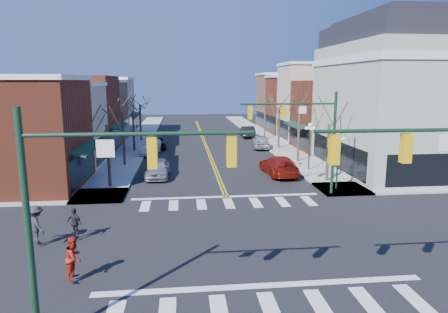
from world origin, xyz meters
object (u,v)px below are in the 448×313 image
object	(u,v)px
lamppost_corner	(338,151)
car_right_mid	(261,142)
car_right_far	(247,132)
victorian_corner	(406,96)
car_left_near	(158,168)
pedestrian_dark_b	(37,225)
car_right_near	(279,165)
pedestrian_red_b	(74,258)
lamppost_midblock	(310,138)
car_left_far	(156,143)
pedestrian_dark_a	(74,223)
car_left_mid	(151,147)

from	to	relation	value
lamppost_corner	car_right_mid	world-z (taller)	lamppost_corner
lamppost_corner	car_right_far	size ratio (longest dim) A/B	0.88
victorian_corner	car_left_near	world-z (taller)	victorian_corner
car_right_far	pedestrian_dark_b	size ratio (longest dim) A/B	2.60
car_right_near	pedestrian_dark_b	xyz separation A→B (m)	(-15.22, -13.60, 0.27)
car_right_near	pedestrian_red_b	xyz separation A→B (m)	(-12.52, -17.41, 0.20)
lamppost_corner	pedestrian_dark_b	xyz separation A→B (m)	(-18.20, -8.18, -1.87)
lamppost_midblock	pedestrian_red_b	size ratio (longest dim) A/B	2.49
car_left_near	car_left_far	size ratio (longest dim) A/B	0.95
lamppost_midblock	pedestrian_dark_a	size ratio (longest dim) A/B	2.82
victorian_corner	car_right_near	size ratio (longest dim) A/B	2.52
lamppost_midblock	pedestrian_dark_b	world-z (taller)	lamppost_midblock
car_left_mid	car_left_near	bearing A→B (deg)	-77.20
car_right_mid	car_left_mid	bearing A→B (deg)	18.71
victorian_corner	car_left_far	xyz separation A→B (m)	(-22.54, 14.25, -5.98)
victorian_corner	car_right_far	distance (m)	25.82
car_right_far	lamppost_midblock	bearing A→B (deg)	95.64
lamppost_midblock	pedestrian_dark_a	distance (m)	21.86
pedestrian_red_b	car_left_far	bearing A→B (deg)	7.85
pedestrian_dark_b	pedestrian_red_b	bearing A→B (deg)	173.99
car_left_far	car_right_near	xyz separation A→B (m)	(11.27, -14.83, 0.14)
lamppost_midblock	car_right_far	xyz separation A→B (m)	(-1.80, 22.53, -2.15)
car_left_far	lamppost_midblock	bearing A→B (deg)	-47.42
victorian_corner	lamppost_midblock	xyz separation A→B (m)	(-8.30, 0.50, -3.70)
car_right_mid	car_right_near	bearing A→B (deg)	91.68
car_left_near	car_left_far	xyz separation A→B (m)	(-1.01, 14.69, -0.11)
pedestrian_dark_a	car_right_far	bearing A→B (deg)	99.95
car_left_mid	pedestrian_red_b	world-z (taller)	pedestrian_red_b
car_left_mid	car_left_far	size ratio (longest dim) A/B	0.98
pedestrian_red_b	pedestrian_dark_b	world-z (taller)	pedestrian_dark_b
victorian_corner	lamppost_midblock	size ratio (longest dim) A/B	3.29
pedestrian_dark_a	lamppost_corner	bearing A→B (deg)	56.47
pedestrian_red_b	car_right_near	bearing A→B (deg)	-25.65
car_left_near	pedestrian_dark_b	size ratio (longest dim) A/B	2.45
car_left_near	lamppost_midblock	bearing A→B (deg)	5.46
car_left_mid	car_right_far	xyz separation A→B (m)	(12.80, 12.55, 0.02)
lamppost_midblock	car_right_far	size ratio (longest dim) A/B	0.88
lamppost_midblock	car_left_near	distance (m)	13.45
car_right_mid	lamppost_midblock	bearing A→B (deg)	104.60
car_left_mid	pedestrian_dark_b	distance (m)	24.92
pedestrian_red_b	pedestrian_dark_b	size ratio (longest dim) A/B	0.92
car_right_mid	car_right_far	xyz separation A→B (m)	(0.00, 9.80, -0.02)
car_right_far	pedestrian_red_b	xyz separation A→B (m)	(-13.70, -41.02, 0.21)
lamppost_corner	pedestrian_red_b	size ratio (longest dim) A/B	2.49
lamppost_corner	car_right_far	distance (m)	29.17
car_left_far	pedestrian_dark_b	xyz separation A→B (m)	(-3.96, -28.43, 0.42)
car_left_mid	car_right_far	size ratio (longest dim) A/B	0.98
car_right_near	car_right_mid	size ratio (longest dim) A/B	1.16
lamppost_midblock	car_left_near	world-z (taller)	lamppost_midblock
lamppost_midblock	pedestrian_red_b	distance (m)	24.20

